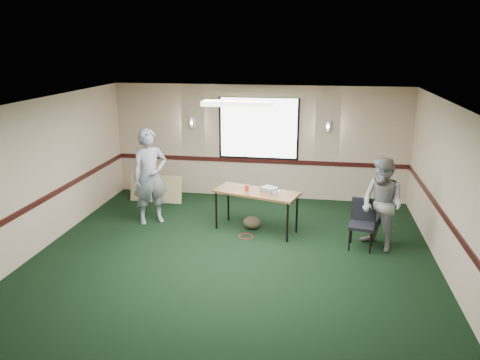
% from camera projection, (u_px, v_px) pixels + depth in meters
% --- Properties ---
extents(ground, '(8.00, 8.00, 0.00)m').
position_uv_depth(ground, '(227.00, 271.00, 7.72)').
color(ground, black).
rests_on(ground, ground).
extents(room_shell, '(8.00, 8.02, 8.00)m').
position_uv_depth(room_shell, '(247.00, 150.00, 9.29)').
color(room_shell, '#CAAC92').
rests_on(room_shell, ground).
extents(folding_table, '(1.78, 1.11, 0.83)m').
position_uv_depth(folding_table, '(256.00, 194.00, 9.19)').
color(folding_table, brown).
rests_on(folding_table, ground).
extents(projector, '(0.36, 0.34, 0.09)m').
position_uv_depth(projector, '(269.00, 189.00, 9.15)').
color(projector, gray).
rests_on(projector, folding_table).
extents(game_console, '(0.18, 0.15, 0.05)m').
position_uv_depth(game_console, '(275.00, 192.00, 9.08)').
color(game_console, silver).
rests_on(game_console, folding_table).
extents(red_cup, '(0.08, 0.08, 0.12)m').
position_uv_depth(red_cup, '(247.00, 188.00, 9.20)').
color(red_cup, red).
rests_on(red_cup, folding_table).
extents(water_bottle, '(0.06, 0.06, 0.18)m').
position_uv_depth(water_bottle, '(276.00, 192.00, 8.80)').
color(water_bottle, '#84ACD8').
rests_on(water_bottle, folding_table).
extents(duffel_bag, '(0.42, 0.35, 0.26)m').
position_uv_depth(duffel_bag, '(252.00, 223.00, 9.46)').
color(duffel_bag, '#403825').
rests_on(duffel_bag, ground).
extents(cable_coil, '(0.36, 0.36, 0.01)m').
position_uv_depth(cable_coil, '(246.00, 236.00, 9.11)').
color(cable_coil, red).
rests_on(cable_coil, ground).
extents(folded_table, '(1.27, 0.25, 0.65)m').
position_uv_depth(folded_table, '(156.00, 189.00, 11.03)').
color(folded_table, tan).
rests_on(folded_table, ground).
extents(conference_chair, '(0.51, 0.52, 0.90)m').
position_uv_depth(conference_chair, '(362.00, 220.00, 8.54)').
color(conference_chair, black).
rests_on(conference_chair, ground).
extents(person_left, '(0.86, 0.80, 1.98)m').
position_uv_depth(person_left, '(150.00, 177.00, 9.59)').
color(person_left, '#3C5085').
rests_on(person_left, ground).
extents(person_right, '(1.03, 1.04, 1.70)m').
position_uv_depth(person_right, '(382.00, 204.00, 8.36)').
color(person_right, '#7794B9').
rests_on(person_right, ground).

